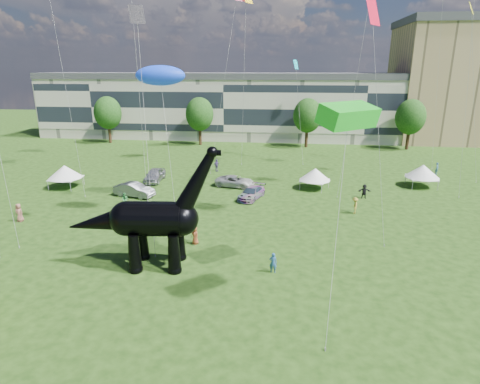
# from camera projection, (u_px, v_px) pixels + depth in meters

# --- Properties ---
(ground) EXTENTS (220.00, 220.00, 0.00)m
(ground) POSITION_uv_depth(u_px,v_px,m) (211.00, 305.00, 25.18)
(ground) COLOR #16330C
(ground) RESTS_ON ground
(terrace_row) EXTENTS (78.00, 11.00, 12.00)m
(terrace_row) POSITION_uv_depth(u_px,v_px,m) (228.00, 108.00, 83.02)
(terrace_row) COLOR beige
(terrace_row) RESTS_ON ground
(apartment_block) EXTENTS (28.00, 18.00, 22.00)m
(apartment_block) POSITION_uv_depth(u_px,v_px,m) (470.00, 84.00, 79.02)
(apartment_block) COLOR tan
(apartment_block) RESTS_ON ground
(tree_far_left) EXTENTS (5.20, 5.20, 9.44)m
(tree_far_left) POSITION_uv_depth(u_px,v_px,m) (108.00, 110.00, 76.86)
(tree_far_left) COLOR #382314
(tree_far_left) RESTS_ON ground
(tree_mid_left) EXTENTS (5.20, 5.20, 9.44)m
(tree_mid_left) POSITION_uv_depth(u_px,v_px,m) (199.00, 111.00, 74.85)
(tree_mid_left) COLOR #382314
(tree_mid_left) RESTS_ON ground
(tree_mid_right) EXTENTS (5.20, 5.20, 9.44)m
(tree_mid_right) POSITION_uv_depth(u_px,v_px,m) (308.00, 113.00, 72.62)
(tree_mid_right) COLOR #382314
(tree_mid_right) RESTS_ON ground
(tree_far_right) EXTENTS (5.20, 5.20, 9.44)m
(tree_far_right) POSITION_uv_depth(u_px,v_px,m) (411.00, 114.00, 70.62)
(tree_far_right) COLOR #382314
(tree_far_right) RESTS_ON ground
(dinosaur_sculpture) EXTENTS (11.60, 3.43, 9.45)m
(dinosaur_sculpture) POSITION_uv_depth(u_px,v_px,m) (149.00, 221.00, 29.25)
(dinosaur_sculpture) COLOR black
(dinosaur_sculpture) RESTS_ON ground
(car_silver) EXTENTS (2.13, 4.99, 1.68)m
(car_silver) POSITION_uv_depth(u_px,v_px,m) (155.00, 175.00, 52.06)
(car_silver) COLOR #BABBBF
(car_silver) RESTS_ON ground
(car_grey) EXTENTS (5.06, 2.85, 1.58)m
(car_grey) POSITION_uv_depth(u_px,v_px,m) (134.00, 190.00, 46.03)
(car_grey) COLOR slate
(car_grey) RESTS_ON ground
(car_white) EXTENTS (5.24, 3.16, 1.36)m
(car_white) POSITION_uv_depth(u_px,v_px,m) (235.00, 181.00, 49.80)
(car_white) COLOR silver
(car_white) RESTS_ON ground
(car_dark) EXTENTS (3.26, 5.01, 1.35)m
(car_dark) POSITION_uv_depth(u_px,v_px,m) (252.00, 193.00, 45.26)
(car_dark) COLOR #595960
(car_dark) RESTS_ON ground
(gazebo_near) EXTENTS (4.84, 4.84, 2.58)m
(gazebo_near) POSITION_uv_depth(u_px,v_px,m) (315.00, 174.00, 48.60)
(gazebo_near) COLOR white
(gazebo_near) RESTS_ON ground
(gazebo_far) EXTENTS (4.07, 4.07, 2.80)m
(gazebo_far) POSITION_uv_depth(u_px,v_px,m) (423.00, 171.00, 49.41)
(gazebo_far) COLOR silver
(gazebo_far) RESTS_ON ground
(gazebo_left) EXTENTS (4.23, 4.23, 2.81)m
(gazebo_left) POSITION_uv_depth(u_px,v_px,m) (65.00, 172.00, 49.12)
(gazebo_left) COLOR white
(gazebo_left) RESTS_ON ground
(visitors) EXTENTS (56.53, 31.16, 1.89)m
(visitors) POSITION_uv_depth(u_px,v_px,m) (207.00, 195.00, 43.87)
(visitors) COLOR #255388
(visitors) RESTS_ON ground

